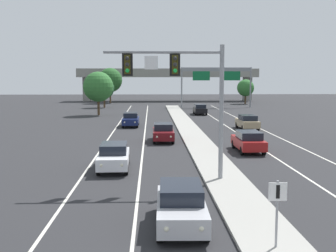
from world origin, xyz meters
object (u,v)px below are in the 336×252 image
(tree_far_left_c, at_px, (110,80))
(car_oncoming_white, at_px, (114,156))
(tree_far_left_b, at_px, (98,87))
(car_oncoming_silver, at_px, (181,205))
(car_receding_red, at_px, (248,141))
(tree_far_right_b, at_px, (246,88))
(car_receding_black, at_px, (200,109))
(car_receding_tan, at_px, (247,122))
(car_oncoming_navy, at_px, (131,119))
(tree_far_left_a, at_px, (104,89))
(median_sign_post, at_px, (277,204))
(overhead_signal_mast, at_px, (184,84))
(car_oncoming_darkred, at_px, (163,132))
(highway_sign_gantry, at_px, (216,74))

(tree_far_left_c, bearing_deg, car_oncoming_white, -84.32)
(car_oncoming_white, height_order, tree_far_left_b, tree_far_left_b)
(car_oncoming_silver, xyz_separation_m, car_receding_red, (6.27, 15.72, 0.00))
(tree_far_left_b, bearing_deg, tree_far_right_b, 42.61)
(car_receding_black, height_order, tree_far_right_b, tree_far_right_b)
(car_receding_tan, distance_m, car_receding_black, 18.55)
(car_oncoming_navy, relative_size, tree_far_left_a, 0.82)
(median_sign_post, height_order, car_oncoming_white, median_sign_post)
(tree_far_left_b, relative_size, tree_far_left_c, 0.85)
(car_receding_red, height_order, tree_far_right_b, tree_far_right_b)
(car_receding_red, distance_m, car_receding_black, 31.87)
(car_oncoming_white, height_order, car_receding_tan, same)
(overhead_signal_mast, distance_m, tree_far_left_b, 41.27)
(median_sign_post, bearing_deg, car_receding_red, 79.57)
(car_oncoming_darkred, xyz_separation_m, car_receding_black, (6.38, 26.43, 0.00))
(tree_far_right_b, bearing_deg, car_oncoming_silver, -104.64)
(car_oncoming_silver, bearing_deg, tree_far_left_b, 100.77)
(median_sign_post, height_order, tree_far_left_a, tree_far_left_a)
(car_oncoming_white, relative_size, highway_sign_gantry, 0.34)
(car_oncoming_silver, distance_m, tree_far_left_b, 47.94)
(tree_far_left_c, bearing_deg, car_receding_black, -60.60)
(car_oncoming_darkred, relative_size, car_receding_black, 1.00)
(car_oncoming_silver, distance_m, tree_far_left_c, 77.41)
(car_oncoming_navy, height_order, tree_far_left_c, tree_far_left_c)
(overhead_signal_mast, height_order, car_receding_tan, overhead_signal_mast)
(tree_far_left_a, bearing_deg, car_oncoming_darkred, -76.80)
(car_oncoming_silver, relative_size, car_receding_red, 1.01)
(car_oncoming_navy, bearing_deg, car_oncoming_white, -89.89)
(tree_far_right_b, bearing_deg, car_oncoming_navy, -119.24)
(car_receding_tan, height_order, car_receding_black, same)
(highway_sign_gantry, xyz_separation_m, tree_far_left_c, (-21.18, 14.03, -1.15))
(overhead_signal_mast, bearing_deg, highway_sign_gantry, 79.36)
(tree_far_right_b, height_order, tree_far_left_c, tree_far_left_c)
(car_receding_red, xyz_separation_m, car_receding_black, (0.05, 31.87, 0.00))
(overhead_signal_mast, xyz_separation_m, car_oncoming_silver, (-0.66, -6.85, -4.47))
(car_oncoming_white, xyz_separation_m, tree_far_left_a, (-6.41, 52.84, 2.73))
(tree_far_right_b, distance_m, tree_far_left_c, 29.35)
(car_oncoming_darkred, height_order, tree_far_left_b, tree_far_left_b)
(car_receding_black, height_order, tree_far_left_a, tree_far_left_a)
(car_oncoming_silver, bearing_deg, car_receding_red, 68.25)
(car_oncoming_white, height_order, car_receding_black, same)
(median_sign_post, distance_m, tree_far_left_b, 50.90)
(car_receding_black, relative_size, highway_sign_gantry, 0.34)
(car_oncoming_white, bearing_deg, car_receding_black, 75.47)
(car_oncoming_silver, xyz_separation_m, tree_far_left_c, (-10.05, 76.64, 4.19))
(highway_sign_gantry, height_order, tree_far_right_b, highway_sign_gantry)
(car_oncoming_white, xyz_separation_m, car_receding_red, (9.69, 5.73, 0.00))
(car_oncoming_silver, height_order, highway_sign_gantry, highway_sign_gantry)
(car_oncoming_navy, xyz_separation_m, highway_sign_gantry, (14.60, 30.05, 5.34))
(car_oncoming_darkred, relative_size, highway_sign_gantry, 0.34)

